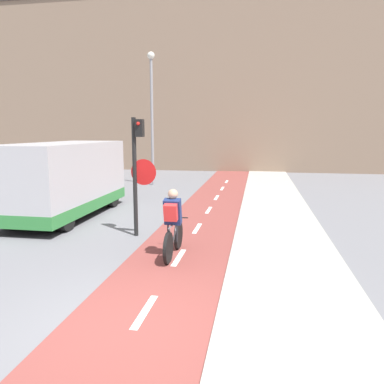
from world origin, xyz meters
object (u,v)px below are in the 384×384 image
Objects in this scene: van at (65,181)px; traffic_light_pole at (138,164)px; cyclist_near at (173,225)px; street_lamp_far at (152,105)px.

traffic_light_pole is at bearing -30.68° from van.
traffic_light_pole is 1.82× the size of cyclist_near.
traffic_light_pole reaches higher than cyclist_near.
traffic_light_pole reaches higher than van.
street_lamp_far reaches higher than traffic_light_pole.
street_lamp_far is 8.01m from van.
van is at bearing 149.32° from traffic_light_pole.
van reaches higher than cyclist_near.
traffic_light_pole is 0.59× the size of van.
van is (-0.78, -7.44, -2.86)m from street_lamp_far.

